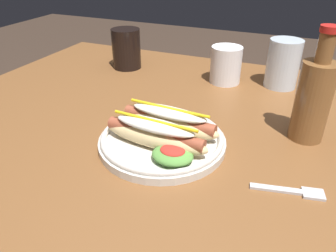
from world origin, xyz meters
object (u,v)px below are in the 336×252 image
Objects in this scene: hot_dog_plate at (163,135)px; glass_bottle at (314,98)px; soda_cup at (126,49)px; water_cup at (283,64)px; fork at (293,191)px; extra_cup at (226,65)px.

hot_dog_plate is 0.31m from glass_bottle.
soda_cup is 0.48m from water_cup.
glass_bottle reaches higher than hot_dog_plate.
fork is 0.90× the size of water_cup.
soda_cup is 0.33m from extra_cup.
hot_dog_plate is at bearing -93.96° from extra_cup.
water_cup is (0.18, 0.42, 0.04)m from hot_dog_plate.
hot_dog_plate is 0.26m from fork.
fork is at bearing -37.78° from soda_cup.
water_cup is (-0.08, 0.47, 0.06)m from fork.
extra_cup is at bearing 86.04° from hot_dog_plate.
fork is at bearing -62.03° from extra_cup.
glass_bottle is (0.26, 0.15, 0.07)m from hot_dog_plate.
glass_bottle reaches higher than soda_cup.
fork is at bearing -91.92° from glass_bottle.
glass_bottle reaches higher than fork.
soda_cup reaches higher than hot_dog_plate.
soda_cup is at bearing -179.95° from extra_cup.
water_cup is (0.48, 0.03, 0.00)m from soda_cup.
extra_cup is (-0.15, -0.03, -0.01)m from water_cup.
extra_cup is (-0.23, 0.43, 0.05)m from fork.
fork is 0.21m from glass_bottle.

